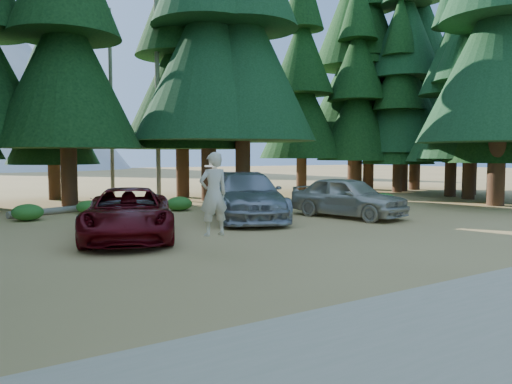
% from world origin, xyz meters
% --- Properties ---
extents(ground, '(160.00, 160.00, 0.00)m').
position_xyz_m(ground, '(0.00, 0.00, 0.00)').
color(ground, '#AD8749').
rests_on(ground, ground).
extents(forest_belt_north, '(36.00, 7.00, 22.00)m').
position_xyz_m(forest_belt_north, '(0.00, 15.00, 0.00)').
color(forest_belt_north, black).
rests_on(forest_belt_north, ground).
extents(forest_belt_east, '(6.00, 22.00, 22.00)m').
position_xyz_m(forest_belt_east, '(15.50, 4.00, 0.00)').
color(forest_belt_east, black).
rests_on(forest_belt_east, ground).
extents(snag_front, '(0.24, 0.24, 12.00)m').
position_xyz_m(snag_front, '(0.80, 14.50, 6.00)').
color(snag_front, '#6E6A58').
rests_on(snag_front, ground).
extents(snag_back, '(0.20, 0.20, 10.00)m').
position_xyz_m(snag_back, '(-1.20, 16.00, 5.00)').
color(snag_back, '#6E6A58').
rests_on(snag_back, ground).
extents(red_pickup, '(4.01, 5.65, 1.43)m').
position_xyz_m(red_pickup, '(-4.64, 3.12, 0.72)').
color(red_pickup, '#57070E').
rests_on(red_pickup, ground).
extents(silver_minivan_center, '(4.48, 6.36, 1.71)m').
position_xyz_m(silver_minivan_center, '(0.41, 5.01, 0.85)').
color(silver_minivan_center, '#989A9F').
rests_on(silver_minivan_center, ground).
extents(silver_minivan_right, '(2.80, 4.85, 1.55)m').
position_xyz_m(silver_minivan_right, '(3.95, 3.41, 0.78)').
color(silver_minivan_right, '#BCB7A7').
rests_on(silver_minivan_right, ground).
extents(frisbee_player, '(0.72, 0.48, 1.95)m').
position_xyz_m(frisbee_player, '(-3.72, -0.24, 1.45)').
color(frisbee_player, beige).
rests_on(frisbee_player, ground).
extents(log_left, '(3.64, 1.57, 0.27)m').
position_xyz_m(log_left, '(-5.21, 10.50, 0.14)').
color(log_left, '#6E6A58').
rests_on(log_left, ground).
extents(log_mid, '(3.67, 0.62, 0.30)m').
position_xyz_m(log_mid, '(2.72, 8.44, 0.15)').
color(log_mid, '#6E6A58').
rests_on(log_mid, ground).
extents(log_right, '(4.51, 0.46, 0.29)m').
position_xyz_m(log_right, '(5.52, 7.08, 0.14)').
color(log_right, '#6E6A58').
rests_on(log_right, ground).
extents(shrub_far_left, '(1.09, 1.09, 0.60)m').
position_xyz_m(shrub_far_left, '(-6.42, 8.91, 0.30)').
color(shrub_far_left, '#2F7021').
rests_on(shrub_far_left, ground).
extents(shrub_left, '(0.96, 0.96, 0.53)m').
position_xyz_m(shrub_left, '(-4.00, 10.00, 0.26)').
color(shrub_left, '#2F7021').
rests_on(shrub_left, ground).
extents(shrub_center_left, '(0.99, 0.99, 0.54)m').
position_xyz_m(shrub_center_left, '(-2.57, 9.19, 0.27)').
color(shrub_center_left, '#2F7021').
rests_on(shrub_center_left, ground).
extents(shrub_center_right, '(1.09, 1.09, 0.60)m').
position_xyz_m(shrub_center_right, '(-0.49, 8.95, 0.30)').
color(shrub_center_right, '#2F7021').
rests_on(shrub_center_right, ground).
extents(shrub_right, '(1.01, 1.01, 0.56)m').
position_xyz_m(shrub_right, '(2.67, 6.44, 0.28)').
color(shrub_right, '#2F7021').
rests_on(shrub_right, ground).
extents(shrub_far_right, '(0.95, 0.95, 0.53)m').
position_xyz_m(shrub_far_right, '(4.99, 7.53, 0.26)').
color(shrub_far_right, '#2F7021').
rests_on(shrub_far_right, ground).
extents(shrub_edge_east, '(1.11, 1.11, 0.61)m').
position_xyz_m(shrub_edge_east, '(8.17, 5.50, 0.31)').
color(shrub_edge_east, '#2F7021').
rests_on(shrub_edge_east, ground).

